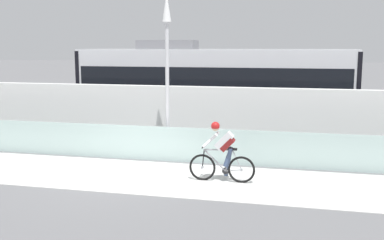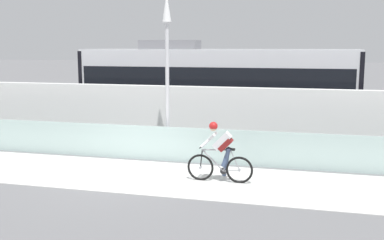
{
  "view_description": "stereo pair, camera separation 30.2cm",
  "coord_description": "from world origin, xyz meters",
  "views": [
    {
      "loc": [
        4.83,
        -11.84,
        3.56
      ],
      "look_at": [
        1.44,
        2.35,
        1.25
      ],
      "focal_mm": 43.62,
      "sensor_mm": 36.0,
      "label": 1
    },
    {
      "loc": [
        5.13,
        -11.77,
        3.56
      ],
      "look_at": [
        1.44,
        2.35,
        1.25
      ],
      "focal_mm": 43.62,
      "sensor_mm": 36.0,
      "label": 2
    }
  ],
  "objects": [
    {
      "name": "ground_plane",
      "position": [
        0.0,
        0.0,
        0.0
      ],
      "size": [
        200.0,
        200.0,
        0.0
      ],
      "primitive_type": "plane",
      "color": "slate"
    },
    {
      "name": "bike_path_deck",
      "position": [
        0.0,
        0.0,
        0.01
      ],
      "size": [
        32.0,
        3.2,
        0.01
      ],
      "primitive_type": "cube",
      "color": "silver",
      "rests_on": "ground"
    },
    {
      "name": "glass_parapet",
      "position": [
        0.0,
        1.85,
        0.54
      ],
      "size": [
        32.0,
        0.05,
        1.09
      ],
      "primitive_type": "cube",
      "color": "#ADC6C1",
      "rests_on": "ground"
    },
    {
      "name": "concrete_barrier_wall",
      "position": [
        0.0,
        3.65,
        1.1
      ],
      "size": [
        32.0,
        0.36,
        2.2
      ],
      "primitive_type": "cube",
      "color": "silver",
      "rests_on": "ground"
    },
    {
      "name": "tram_rail_near",
      "position": [
        0.0,
        6.13,
        0.0
      ],
      "size": [
        32.0,
        0.08,
        0.01
      ],
      "primitive_type": "cube",
      "color": "#595654",
      "rests_on": "ground"
    },
    {
      "name": "tram_rail_far",
      "position": [
        0.0,
        7.57,
        0.0
      ],
      "size": [
        32.0,
        0.08,
        0.01
      ],
      "primitive_type": "cube",
      "color": "#595654",
      "rests_on": "ground"
    },
    {
      "name": "tram",
      "position": [
        1.29,
        6.85,
        1.89
      ],
      "size": [
        11.06,
        2.54,
        3.81
      ],
      "color": "silver",
      "rests_on": "ground"
    },
    {
      "name": "cyclist_on_bike",
      "position": [
        2.82,
        0.0,
        0.78
      ],
      "size": [
        1.77,
        0.58,
        1.61
      ],
      "color": "black",
      "rests_on": "ground"
    },
    {
      "name": "lamp_post_antenna",
      "position": [
        0.69,
        2.15,
        3.29
      ],
      "size": [
        0.28,
        0.28,
        5.2
      ],
      "color": "gray",
      "rests_on": "ground"
    }
  ]
}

